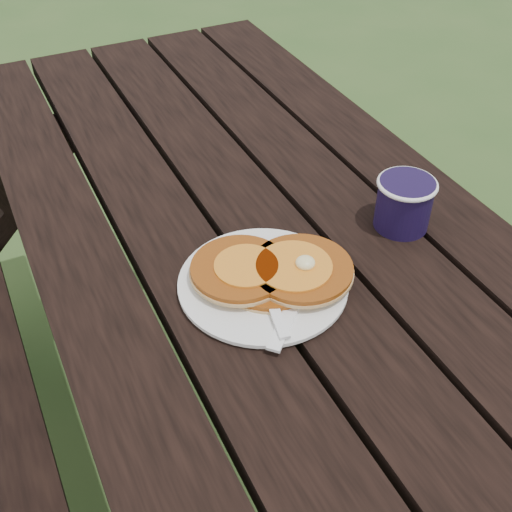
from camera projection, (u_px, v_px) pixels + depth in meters
name	position (u px, v px, depth m)	size (l,w,h in m)	color
ground	(270.00, 483.00, 1.53)	(60.00, 60.00, 0.00)	#315022
picnic_table	(273.00, 387.00, 1.29)	(1.36, 1.80, 0.75)	black
plate	(263.00, 284.00, 0.96)	(0.25, 0.25, 0.01)	white
pancake_stack	(273.00, 271.00, 0.95)	(0.23, 0.19, 0.04)	#964710
knife	(293.00, 305.00, 0.92)	(0.02, 0.18, 0.01)	white
fork	(274.00, 310.00, 0.90)	(0.03, 0.16, 0.01)	white
coffee_cup	(404.00, 201.00, 1.04)	(0.10, 0.10, 0.09)	black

